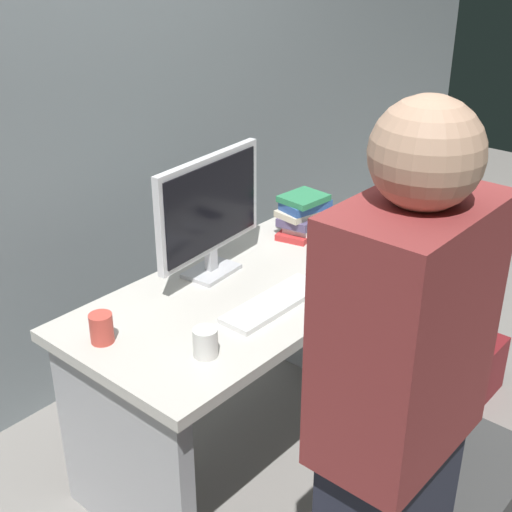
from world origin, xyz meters
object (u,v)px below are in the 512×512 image
desk (246,343)px  cup_by_monitor (101,328)px  handbag (476,372)px  monitor (210,210)px  person_at_desk (394,444)px  mouse (327,268)px  cup_near_keyboard (205,343)px  office_chair (426,462)px  cell_phone (365,259)px  book_stack (303,215)px  keyboard (274,303)px

desk → cup_by_monitor: 0.62m
handbag → monitor: bearing=140.2°
desk → person_at_desk: size_ratio=0.81×
mouse → cup_near_keyboard: (-0.69, -0.04, 0.03)m
office_chair → desk: bearing=85.7°
person_at_desk → handbag: 1.58m
person_at_desk → cell_phone: 1.20m
mouse → person_at_desk: bearing=-136.7°
person_at_desk → book_stack: person_at_desk is taller
cup_by_monitor → book_stack: 1.07m
office_chair → mouse: office_chair is taller
mouse → cup_near_keyboard: 0.69m
mouse → handbag: size_ratio=0.26×
office_chair → book_stack: bearing=58.1°
cup_near_keyboard → handbag: size_ratio=0.24×
person_at_desk → mouse: 1.09m
office_chair → book_stack: (0.58, 0.93, 0.38)m
office_chair → mouse: size_ratio=9.40×
book_stack → keyboard: bearing=-151.7°
handbag → mouse: bearing=145.3°
office_chair → monitor: size_ratio=1.74×
monitor → keyboard: size_ratio=1.26×
cup_by_monitor → monitor: bearing=6.7°
person_at_desk → cell_phone: bearing=35.5°
monitor → cell_phone: monitor is taller
keyboard → cell_phone: bearing=-4.6°
cup_near_keyboard → cell_phone: 0.88m
mouse → office_chair: bearing=-119.2°
office_chair → book_stack: 1.16m
keyboard → handbag: size_ratio=1.14×
cell_phone → handbag: (0.40, -0.36, -0.59)m
desk → keyboard: (-0.02, -0.15, 0.24)m
office_chair → monitor: (0.07, 0.97, 0.55)m
cup_near_keyboard → book_stack: (0.91, 0.33, 0.04)m
desk → office_chair: (-0.06, -0.79, -0.06)m
cup_near_keyboard → keyboard: bearing=5.5°
desk → keyboard: 0.28m
desk → office_chair: 0.79m
monitor → cup_near_keyboard: 0.58m
mouse → cup_by_monitor: size_ratio=1.02×
keyboard → handbag: bearing=-23.5°
cup_near_keyboard → cup_by_monitor: 0.34m
desk → cell_phone: bearing=-21.5°
desk → cup_near_keyboard: (-0.39, -0.18, 0.27)m
cup_by_monitor → cell_phone: (1.04, -0.31, -0.04)m
keyboard → office_chair: bearing=-93.3°
book_stack → cell_phone: book_stack is taller
monitor → cup_near_keyboard: monitor is taller
office_chair → mouse: 0.80m
office_chair → handbag: size_ratio=2.49×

